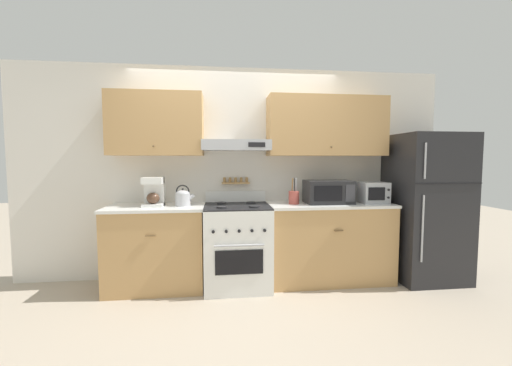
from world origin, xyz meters
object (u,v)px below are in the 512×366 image
object	(u,v)px
coffee_maker	(154,192)
stove_range	(237,245)
tea_kettle	(183,197)
utensil_crock	(294,197)
microwave	(328,192)
toaster_oven	(372,192)
refrigerator	(426,207)

from	to	relation	value
coffee_maker	stove_range	bearing A→B (deg)	-3.11
tea_kettle	utensil_crock	xyz separation A→B (m)	(1.26, 0.00, -0.01)
microwave	utensil_crock	world-z (taller)	utensil_crock
toaster_oven	tea_kettle	bearing A→B (deg)	179.96
tea_kettle	microwave	bearing A→B (deg)	0.61
refrigerator	tea_kettle	distance (m)	2.88
refrigerator	toaster_oven	size ratio (longest dim) A/B	5.33
tea_kettle	coffee_maker	world-z (taller)	coffee_maker
microwave	utensil_crock	size ratio (longest dim) A/B	1.77
stove_range	utensil_crock	size ratio (longest dim) A/B	3.48
stove_range	refrigerator	bearing A→B (deg)	-0.65
refrigerator	coffee_maker	xyz separation A→B (m)	(-3.20, 0.08, 0.22)
refrigerator	tea_kettle	bearing A→B (deg)	179.01
stove_range	coffee_maker	xyz separation A→B (m)	(-0.92, 0.05, 0.62)
refrigerator	toaster_oven	xyz separation A→B (m)	(-0.66, 0.05, 0.18)
coffee_maker	microwave	bearing A→B (deg)	-0.24
tea_kettle	refrigerator	bearing A→B (deg)	-0.99
coffee_maker	toaster_oven	distance (m)	2.53
stove_range	coffee_maker	bearing A→B (deg)	176.89
refrigerator	microwave	world-z (taller)	refrigerator
stove_range	tea_kettle	bearing A→B (deg)	177.74
tea_kettle	utensil_crock	size ratio (longest dim) A/B	0.77
stove_range	coffee_maker	world-z (taller)	coffee_maker
refrigerator	utensil_crock	distance (m)	1.62
microwave	utensil_crock	distance (m)	0.42
utensil_crock	toaster_oven	bearing A→B (deg)	-0.10
refrigerator	utensil_crock	world-z (taller)	refrigerator
stove_range	refrigerator	xyz separation A→B (m)	(2.28, -0.03, 0.40)
microwave	utensil_crock	bearing A→B (deg)	-177.57
stove_range	utensil_crock	world-z (taller)	utensil_crock
coffee_maker	utensil_crock	bearing A→B (deg)	-0.95
stove_range	microwave	bearing A→B (deg)	2.21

